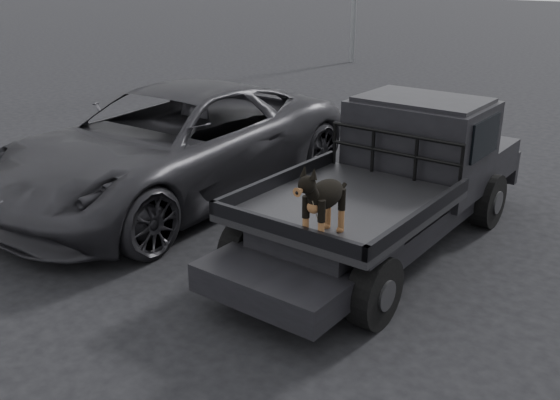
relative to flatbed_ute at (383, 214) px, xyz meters
The scene contains 6 objects.
ground 1.55m from the flatbed_ute, 93.24° to the right, with size 120.00×120.00×0.00m, color black.
flatbed_ute is the anchor object (origin of this frame).
ute_cab 1.31m from the flatbed_ute, 90.00° to the left, with size 1.72×1.30×0.88m, color black, non-canonical shape.
headache_rack 0.76m from the flatbed_ute, 90.00° to the left, with size 1.80×0.08×0.55m, color black, non-canonical shape.
dog 2.08m from the flatbed_ute, 80.46° to the right, with size 0.32×0.60×0.74m, color black, non-canonical shape.
parked_suv 3.50m from the flatbed_ute, behind, with size 2.83×6.14×1.71m, color #2D2C31.
Camera 1 is at (3.47, -5.17, 3.46)m, focal length 40.00 mm.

